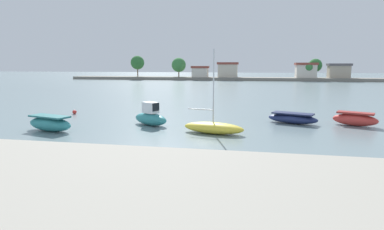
{
  "coord_description": "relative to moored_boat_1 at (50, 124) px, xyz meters",
  "views": [
    {
      "loc": [
        6.47,
        -12.26,
        4.95
      ],
      "look_at": [
        1.94,
        11.24,
        1.17
      ],
      "focal_mm": 29.75,
      "sensor_mm": 36.0,
      "label": 1
    }
  ],
  "objects": [
    {
      "name": "moored_boat_4",
      "position": [
        18.38,
        6.75,
        -0.13
      ],
      "size": [
        4.42,
        2.84,
        0.91
      ],
      "rotation": [
        0.0,
        0.0,
        -0.36
      ],
      "color": "navy",
      "rests_on": "ground"
    },
    {
      "name": "moored_boat_2",
      "position": [
        6.72,
        3.71,
        0.1
      ],
      "size": [
        3.68,
        2.84,
        1.92
      ],
      "rotation": [
        0.0,
        0.0,
        -0.51
      ],
      "color": "teal",
      "rests_on": "ground"
    },
    {
      "name": "mooring_buoy_0",
      "position": [
        24.84,
        11.48,
        -0.39
      ],
      "size": [
        0.37,
        0.37,
        0.37
      ],
      "primitive_type": "sphere",
      "color": "white",
      "rests_on": "ground"
    },
    {
      "name": "mooring_buoy_4",
      "position": [
        -2.76,
        7.95,
        -0.36
      ],
      "size": [
        0.42,
        0.42,
        0.42
      ],
      "primitive_type": "sphere",
      "color": "red",
      "rests_on": "ground"
    },
    {
      "name": "moored_boat_5",
      "position": [
        23.28,
        6.64,
        -0.03
      ],
      "size": [
        3.61,
        2.45,
        1.12
      ],
      "rotation": [
        0.0,
        0.0,
        -0.41
      ],
      "color": "#C63833",
      "rests_on": "ground"
    },
    {
      "name": "distant_shoreline",
      "position": [
        10.75,
        83.75,
        1.72
      ],
      "size": [
        110.32,
        7.28,
        8.04
      ],
      "color": "gray",
      "rests_on": "ground"
    },
    {
      "name": "ground_plane",
      "position": [
        8.53,
        -8.86,
        -0.57
      ],
      "size": [
        400.0,
        400.0,
        0.0
      ],
      "primitive_type": "plane",
      "color": "slate"
    },
    {
      "name": "moored_boat_1",
      "position": [
        0.0,
        0.0,
        0.0
      ],
      "size": [
        4.34,
        2.46,
        1.18
      ],
      "rotation": [
        0.0,
        0.0,
        -0.27
      ],
      "color": "teal",
      "rests_on": "ground"
    },
    {
      "name": "moored_boat_3",
      "position": [
        12.23,
        1.45,
        -0.12
      ],
      "size": [
        4.73,
        2.37,
        6.07
      ],
      "rotation": [
        0.0,
        0.0,
        -0.21
      ],
      "color": "yellow",
      "rests_on": "ground"
    }
  ]
}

